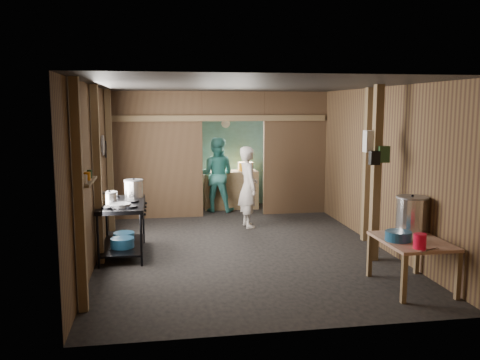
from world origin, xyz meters
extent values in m
cube|color=black|center=(0.00, 0.00, 0.00)|extent=(4.50, 7.00, 0.00)
cube|color=#3C3B3A|center=(0.00, 0.00, 2.60)|extent=(4.50, 7.00, 0.00)
cube|color=brown|center=(0.00, 3.50, 1.30)|extent=(4.50, 0.00, 2.60)
cube|color=brown|center=(0.00, -3.50, 1.30)|extent=(4.50, 0.00, 2.60)
cube|color=brown|center=(-2.25, 0.00, 1.30)|extent=(0.00, 7.00, 2.60)
cube|color=brown|center=(2.25, 0.00, 1.30)|extent=(0.00, 7.00, 2.60)
cube|color=brown|center=(-1.32, 2.20, 1.30)|extent=(1.85, 0.10, 2.60)
cube|color=brown|center=(1.57, 2.20, 1.30)|extent=(1.35, 0.10, 2.60)
cube|color=brown|center=(0.25, 2.20, 2.30)|extent=(1.30, 0.10, 0.60)
cube|color=#5C9B9B|center=(0.00, 3.44, 1.25)|extent=(4.40, 0.06, 2.50)
cube|color=#7E694C|center=(0.30, 2.95, 0.42)|extent=(1.20, 0.50, 0.85)
cylinder|color=silver|center=(0.25, 3.40, 1.90)|extent=(0.20, 0.03, 0.20)
cube|color=#7E694C|center=(-2.18, -2.60, 1.30)|extent=(0.10, 0.12, 2.60)
cube|color=#7E694C|center=(-2.18, -0.80, 1.30)|extent=(0.10, 0.12, 2.60)
cube|color=#7E694C|center=(-2.18, 1.20, 1.30)|extent=(0.10, 0.12, 2.60)
cube|color=#7E694C|center=(2.18, -0.20, 1.30)|extent=(0.10, 0.12, 2.60)
cube|color=#7E694C|center=(1.85, -1.30, 1.30)|extent=(0.12, 0.12, 2.60)
cube|color=#7E694C|center=(0.00, 2.15, 2.05)|extent=(4.40, 0.12, 0.12)
cylinder|color=gray|center=(-2.21, 0.40, 1.65)|extent=(0.03, 0.34, 0.34)
cylinder|color=black|center=(-2.21, 0.80, 1.55)|extent=(0.03, 0.30, 0.30)
cube|color=#7E694C|center=(-2.15, -2.10, 1.40)|extent=(0.14, 0.80, 0.03)
cylinder|color=silver|center=(-2.15, -2.35, 1.47)|extent=(0.07, 0.07, 0.10)
cylinder|color=orange|center=(-2.15, -2.10, 1.47)|extent=(0.08, 0.08, 0.10)
cylinder|color=#264824|center=(-2.15, -1.88, 1.47)|extent=(0.06, 0.06, 0.10)
cube|color=silver|center=(1.80, -1.22, 1.78)|extent=(0.22, 0.15, 0.32)
cube|color=#264824|center=(1.92, -1.36, 1.60)|extent=(0.16, 0.12, 0.24)
cube|color=black|center=(1.78, -1.38, 1.55)|extent=(0.14, 0.10, 0.20)
cylinder|color=silver|center=(-2.05, 0.04, 0.88)|extent=(0.19, 0.19, 0.10)
cylinder|color=#1E537F|center=(-1.88, -0.58, 0.23)|extent=(0.36, 0.36, 0.15)
cylinder|color=#1E537F|center=(-1.88, -0.18, 0.23)|extent=(0.33, 0.33, 0.13)
cylinder|color=#1E537F|center=(1.63, -2.50, 0.68)|extent=(0.37, 0.37, 0.12)
cylinder|color=#FC0D35|center=(1.71, -2.88, 0.71)|extent=(0.17, 0.17, 0.18)
cube|color=silver|center=(1.79, -2.97, 0.63)|extent=(0.29, 0.15, 0.01)
cylinder|color=orange|center=(0.64, 2.95, 0.95)|extent=(0.35, 0.35, 0.19)
imported|color=beige|center=(0.37, 1.12, 0.77)|extent=(0.44, 0.60, 1.54)
imported|color=teal|center=(-0.05, 2.66, 0.81)|extent=(0.94, 0.83, 1.63)
camera|label=1|loc=(-1.32, -8.29, 2.28)|focal=38.04mm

